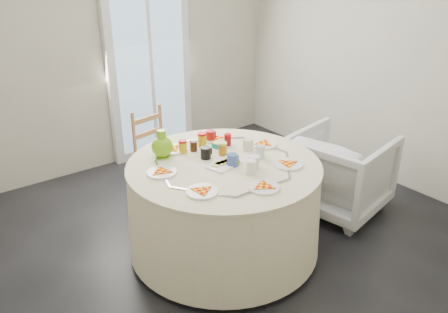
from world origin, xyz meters
TOP-DOWN VIEW (x-y plane):
  - floor at (0.00, 0.00)m, footprint 4.00×4.00m
  - wall_back at (0.00, 2.00)m, footprint 4.00×0.02m
  - wall_right at (2.00, 0.00)m, footprint 0.02×4.00m
  - glass_door at (0.40, 1.95)m, footprint 1.00×0.08m
  - table at (-0.09, -0.05)m, footprint 1.47×1.47m
  - wooden_chair at (-0.03, 1.05)m, footprint 0.44×0.43m
  - armchair at (1.11, -0.18)m, footprint 0.86×0.90m
  - place_settings at (-0.09, -0.05)m, footprint 1.47×1.47m
  - jar_cluster at (-0.06, 0.25)m, footprint 0.47×0.36m
  - butter_tub at (0.07, 0.22)m, footprint 0.13×0.11m
  - green_pitcher at (-0.39, 0.32)m, footprint 0.20×0.20m
  - cheese_platter at (-0.11, -0.08)m, footprint 0.28×0.22m
  - mugs_glasses at (0.03, -0.02)m, footprint 0.69×0.69m

SIDE VIEW (x-z plane):
  - floor at x=0.00m, z-range 0.00..0.00m
  - table at x=-0.09m, z-range 0.00..0.75m
  - armchair at x=1.11m, z-range -0.01..0.79m
  - wooden_chair at x=-0.03m, z-range 0.05..0.89m
  - place_settings at x=-0.09m, z-range 0.76..0.78m
  - cheese_platter at x=-0.11m, z-range 0.76..0.79m
  - butter_tub at x=0.07m, z-range 0.76..0.81m
  - mugs_glasses at x=0.03m, z-range 0.76..0.86m
  - jar_cluster at x=-0.06m, z-range 0.76..0.88m
  - green_pitcher at x=-0.39m, z-range 0.77..0.97m
  - glass_door at x=0.40m, z-range 0.00..2.10m
  - wall_back at x=0.00m, z-range 0.00..2.60m
  - wall_right at x=2.00m, z-range 0.00..2.60m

